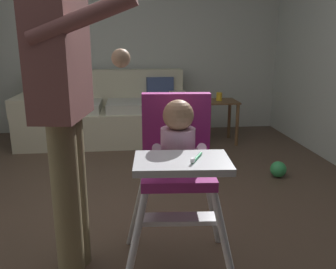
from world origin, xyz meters
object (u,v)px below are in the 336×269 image
object	(u,v)px
side_table	(220,112)
couch	(106,114)
toy_ball	(278,169)
adult_standing	(64,103)
high_chair	(178,155)
sippy_cup	(219,96)

from	to	relation	value
side_table	couch	bearing A→B (deg)	170.11
toy_ball	side_table	bearing A→B (deg)	102.02
adult_standing	side_table	xyz separation A→B (m)	(1.41, 2.38, -0.55)
adult_standing	side_table	world-z (taller)	adult_standing
couch	high_chair	distance (m)	2.78
high_chair	sippy_cup	size ratio (longest dim) A/B	9.66
toy_ball	high_chair	bearing A→B (deg)	-131.52
toy_ball	sippy_cup	xyz separation A→B (m)	(-0.27, 1.20, 0.50)
couch	sippy_cup	world-z (taller)	couch
couch	sippy_cup	xyz separation A→B (m)	(1.38, -0.24, 0.24)
sippy_cup	adult_standing	bearing A→B (deg)	-120.43
couch	sippy_cup	distance (m)	1.42
toy_ball	sippy_cup	world-z (taller)	sippy_cup
high_chair	sippy_cup	distance (m)	2.60
toy_ball	side_table	size ratio (longest dim) A/B	0.28
couch	adult_standing	xyz separation A→B (m)	(-0.02, -2.62, 0.60)
couch	side_table	distance (m)	1.42
couch	toy_ball	xyz separation A→B (m)	(1.65, -1.44, -0.26)
sippy_cup	couch	bearing A→B (deg)	169.99
high_chair	sippy_cup	xyz separation A→B (m)	(0.84, 2.46, -0.10)
adult_standing	sippy_cup	distance (m)	2.78
sippy_cup	high_chair	bearing A→B (deg)	-108.93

